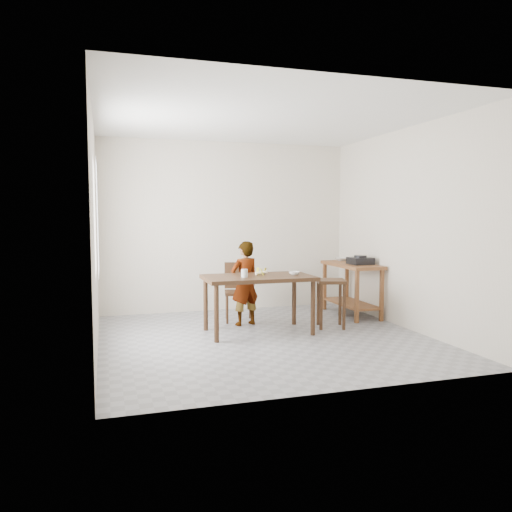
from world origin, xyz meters
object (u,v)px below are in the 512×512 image
object	(u,v)px
dining_table	(258,304)
dining_chair	(239,292)
prep_counter	(351,289)
stool	(331,303)
child	(245,283)

from	to	relation	value
dining_table	dining_chair	bearing A→B (deg)	93.87
prep_counter	dining_chair	xyz separation A→B (m)	(-1.77, 0.07, 0.02)
prep_counter	stool	distance (m)	0.96
prep_counter	stool	xyz separation A→B (m)	(-0.67, -0.68, -0.07)
dining_table	stool	size ratio (longest dim) A/B	2.13
dining_table	prep_counter	bearing A→B (deg)	22.15
child	dining_chair	xyz separation A→B (m)	(-0.01, 0.27, -0.17)
prep_counter	child	bearing A→B (deg)	-173.62
dining_table	dining_chair	size ratio (longest dim) A/B	1.66
child	prep_counter	bearing A→B (deg)	170.14
child	dining_chair	bearing A→B (deg)	-103.73
child	stool	distance (m)	1.22
dining_table	child	world-z (taller)	child
stool	dining_chair	bearing A→B (deg)	145.53
dining_table	stool	xyz separation A→B (m)	(1.05, 0.02, -0.05)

